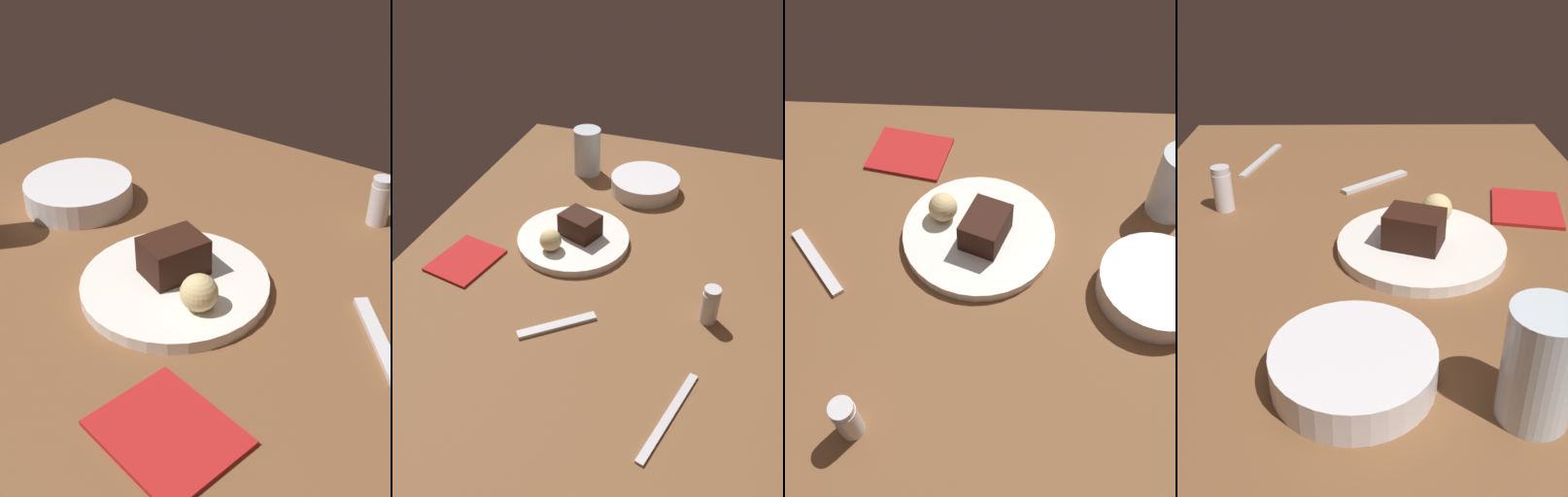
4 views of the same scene
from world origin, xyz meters
TOP-DOWN VIEW (x-y plane):
  - dining_table at (0.00, 0.00)cm, footprint 120.00×84.00cm
  - dessert_plate at (-3.08, -7.95)cm, footprint 24.91×24.91cm
  - chocolate_cake_slice at (-4.23, -6.70)cm, footprint 8.65×9.69cm
  - bread_roll at (2.92, -10.80)cm, footprint 4.74×4.74cm
  - salt_shaker at (11.54, 24.41)cm, footprint 3.25×3.25cm
  - water_glass at (-35.00, -15.95)cm, footprint 7.19×7.19cm
  - side_bowl at (-30.28, 1.53)cm, footprint 17.47×17.47cm
  - dessert_spoon at (22.48, -1.50)cm, footprint 10.92×12.73cm
  - butter_knife at (34.81, 22.12)cm, footprint 18.77×5.96cm
  - folded_napkin at (10.98, -27.32)cm, footprint 16.09×14.02cm

SIDE VIEW (x-z plane):
  - dining_table at x=0.00cm, z-range 0.00..3.00cm
  - butter_knife at x=34.81cm, z-range 3.00..3.50cm
  - folded_napkin at x=10.98cm, z-range 3.00..3.60cm
  - dessert_spoon at x=22.48cm, z-range 3.00..3.70cm
  - dessert_plate at x=-3.08cm, z-range 3.00..4.73cm
  - side_bowl at x=-30.28cm, z-range 3.00..7.15cm
  - salt_shaker at x=11.54cm, z-range 2.95..10.71cm
  - bread_roll at x=2.92cm, z-range 4.73..9.47cm
  - chocolate_cake_slice at x=-4.23cm, z-range 4.73..9.98cm
  - water_glass at x=-35.00cm, z-range 3.00..15.46cm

